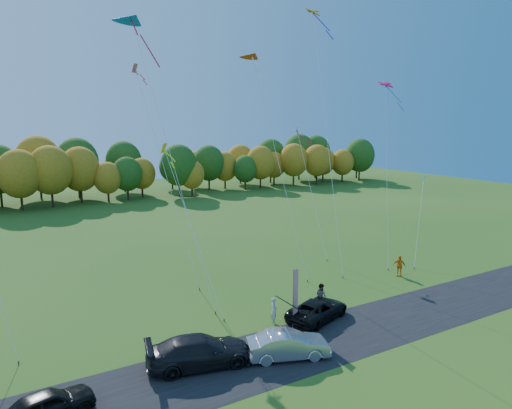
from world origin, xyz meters
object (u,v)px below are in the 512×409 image
silver_sedan (288,345)px  feather_flag (295,291)px  person_east (399,266)px  black_suv (318,309)px

silver_sedan → feather_flag: size_ratio=1.15×
person_east → feather_flag: size_ratio=0.45×
black_suv → person_east: person_east is taller
silver_sedan → feather_flag: (2.57, 3.07, 1.75)m
silver_sedan → feather_flag: feather_flag is taller
black_suv → feather_flag: size_ratio=1.23×
black_suv → feather_flag: (-2.11, -0.26, 1.83)m
black_suv → person_east: 12.30m
black_suv → feather_flag: feather_flag is taller
feather_flag → silver_sedan: bearing=-130.0°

